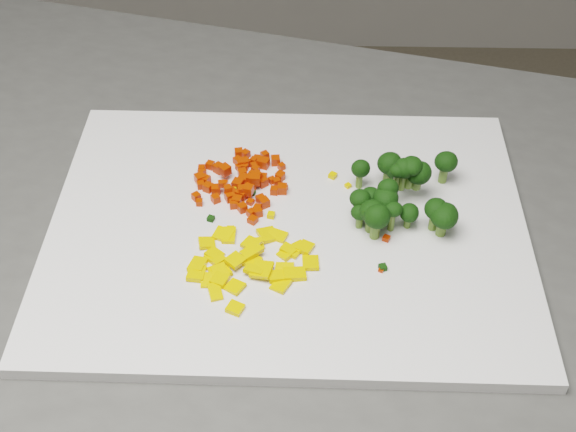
{
  "coord_description": "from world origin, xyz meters",
  "views": [
    {
      "loc": [
        0.15,
        -0.36,
        1.43
      ],
      "look_at": [
        0.14,
        0.19,
        0.92
      ],
      "focal_mm": 50.0,
      "sensor_mm": 36.0,
      "label": 1
    }
  ],
  "objects_px": {
    "broccoli_pile": "(400,179)",
    "cutting_board": "(288,228)",
    "carrot_pile": "(239,174)",
    "pepper_pile": "(247,255)"
  },
  "relations": [
    {
      "from": "broccoli_pile",
      "to": "cutting_board",
      "type": "bearing_deg",
      "value": -162.08
    },
    {
      "from": "cutting_board",
      "to": "broccoli_pile",
      "type": "xyz_separation_m",
      "value": [
        0.1,
        0.03,
        0.03
      ]
    },
    {
      "from": "carrot_pile",
      "to": "broccoli_pile",
      "type": "xyz_separation_m",
      "value": [
        0.15,
        -0.02,
        0.01
      ]
    },
    {
      "from": "cutting_board",
      "to": "broccoli_pile",
      "type": "relative_size",
      "value": 3.75
    },
    {
      "from": "cutting_board",
      "to": "pepper_pile",
      "type": "distance_m",
      "value": 0.06
    },
    {
      "from": "pepper_pile",
      "to": "cutting_board",
      "type": "bearing_deg",
      "value": 54.5
    },
    {
      "from": "pepper_pile",
      "to": "broccoli_pile",
      "type": "distance_m",
      "value": 0.16
    },
    {
      "from": "cutting_board",
      "to": "pepper_pile",
      "type": "relative_size",
      "value": 3.88
    },
    {
      "from": "cutting_board",
      "to": "broccoli_pile",
      "type": "distance_m",
      "value": 0.12
    },
    {
      "from": "broccoli_pile",
      "to": "carrot_pile",
      "type": "bearing_deg",
      "value": 172.13
    }
  ]
}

